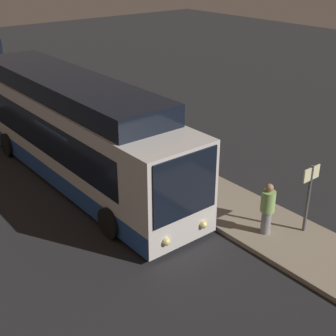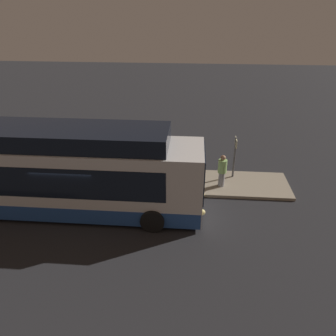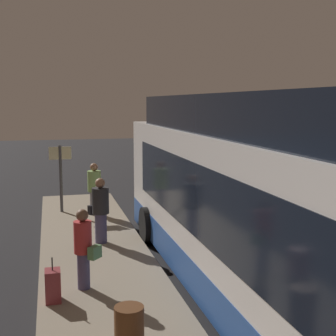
{
  "view_description": "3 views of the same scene",
  "coord_description": "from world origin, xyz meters",
  "px_view_note": "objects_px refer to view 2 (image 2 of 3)",
  "views": [
    {
      "loc": [
        14.14,
        -7.41,
        8.08
      ],
      "look_at": [
        4.04,
        0.74,
        1.95
      ],
      "focal_mm": 50.0,
      "sensor_mm": 36.0,
      "label": 1
    },
    {
      "loc": [
        5.08,
        -11.87,
        8.39
      ],
      "look_at": [
        4.04,
        0.74,
        1.95
      ],
      "focal_mm": 35.0,
      "sensor_mm": 36.0,
      "label": 2
    },
    {
      "loc": [
        -8.32,
        3.9,
        3.75
      ],
      "look_at": [
        4.04,
        0.74,
        1.95
      ],
      "focal_mm": 50.0,
      "sensor_mm": 36.0,
      "label": 3
    }
  ],
  "objects_px": {
    "passenger_waiting": "(105,159)",
    "passenger_with_bags": "(160,166)",
    "passenger_boarding": "(222,170)",
    "sign_post": "(235,152)",
    "bus_lead": "(56,174)",
    "trash_bin": "(58,171)",
    "suitcase": "(100,164)"
  },
  "relations": [
    {
      "from": "passenger_waiting",
      "to": "sign_post",
      "type": "height_order",
      "value": "sign_post"
    },
    {
      "from": "passenger_boarding",
      "to": "trash_bin",
      "type": "xyz_separation_m",
      "value": [
        -8.5,
        0.32,
        -0.56
      ]
    },
    {
      "from": "bus_lead",
      "to": "passenger_with_bags",
      "type": "distance_m",
      "value": 4.97
    },
    {
      "from": "bus_lead",
      "to": "sign_post",
      "type": "xyz_separation_m",
      "value": [
        7.97,
        3.42,
        -0.23
      ]
    },
    {
      "from": "suitcase",
      "to": "trash_bin",
      "type": "height_order",
      "value": "suitcase"
    },
    {
      "from": "trash_bin",
      "to": "suitcase",
      "type": "bearing_deg",
      "value": 28.24
    },
    {
      "from": "bus_lead",
      "to": "passenger_waiting",
      "type": "bearing_deg",
      "value": 68.79
    },
    {
      "from": "passenger_waiting",
      "to": "trash_bin",
      "type": "relative_size",
      "value": 2.43
    },
    {
      "from": "passenger_waiting",
      "to": "trash_bin",
      "type": "bearing_deg",
      "value": 51.69
    },
    {
      "from": "passenger_waiting",
      "to": "passenger_with_bags",
      "type": "xyz_separation_m",
      "value": [
        2.97,
        -0.64,
        0.04
      ]
    },
    {
      "from": "passenger_boarding",
      "to": "sign_post",
      "type": "height_order",
      "value": "sign_post"
    },
    {
      "from": "bus_lead",
      "to": "suitcase",
      "type": "bearing_deg",
      "value": 78.32
    },
    {
      "from": "passenger_with_bags",
      "to": "passenger_boarding",
      "type": "bearing_deg",
      "value": 57.5
    },
    {
      "from": "bus_lead",
      "to": "sign_post",
      "type": "distance_m",
      "value": 8.68
    },
    {
      "from": "passenger_with_bags",
      "to": "suitcase",
      "type": "xyz_separation_m",
      "value": [
        -3.42,
        1.24,
        -0.6
      ]
    },
    {
      "from": "bus_lead",
      "to": "passenger_waiting",
      "type": "xyz_separation_m",
      "value": [
        1.23,
        3.18,
        -0.78
      ]
    },
    {
      "from": "passenger_waiting",
      "to": "sign_post",
      "type": "relative_size",
      "value": 0.71
    },
    {
      "from": "passenger_waiting",
      "to": "suitcase",
      "type": "distance_m",
      "value": 0.93
    },
    {
      "from": "suitcase",
      "to": "trash_bin",
      "type": "relative_size",
      "value": 1.28
    },
    {
      "from": "passenger_boarding",
      "to": "sign_post",
      "type": "bearing_deg",
      "value": 162.05
    },
    {
      "from": "bus_lead",
      "to": "passenger_boarding",
      "type": "relative_size",
      "value": 7.48
    },
    {
      "from": "suitcase",
      "to": "trash_bin",
      "type": "distance_m",
      "value": 2.25
    },
    {
      "from": "passenger_with_bags",
      "to": "trash_bin",
      "type": "xyz_separation_m",
      "value": [
        -5.4,
        0.17,
        -0.57
      ]
    },
    {
      "from": "passenger_with_bags",
      "to": "sign_post",
      "type": "bearing_deg",
      "value": 73.33
    },
    {
      "from": "passenger_boarding",
      "to": "passenger_waiting",
      "type": "xyz_separation_m",
      "value": [
        -6.06,
        0.78,
        -0.04
      ]
    },
    {
      "from": "passenger_boarding",
      "to": "sign_post",
      "type": "distance_m",
      "value": 1.33
    },
    {
      "from": "bus_lead",
      "to": "passenger_with_bags",
      "type": "height_order",
      "value": "bus_lead"
    },
    {
      "from": "suitcase",
      "to": "trash_bin",
      "type": "bearing_deg",
      "value": -151.76
    },
    {
      "from": "passenger_boarding",
      "to": "passenger_waiting",
      "type": "height_order",
      "value": "passenger_boarding"
    },
    {
      "from": "passenger_waiting",
      "to": "passenger_with_bags",
      "type": "bearing_deg",
      "value": -151.25
    },
    {
      "from": "bus_lead",
      "to": "passenger_with_bags",
      "type": "xyz_separation_m",
      "value": [
        4.2,
        2.54,
        -0.74
      ]
    },
    {
      "from": "sign_post",
      "to": "trash_bin",
      "type": "bearing_deg",
      "value": -175.59
    }
  ]
}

